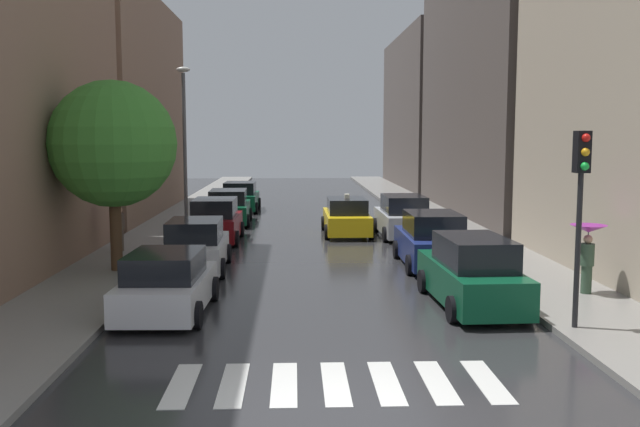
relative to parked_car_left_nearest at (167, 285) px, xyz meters
name	(u,v)px	position (x,y,z in m)	size (l,w,h in m)	color
ground_plane	(309,223)	(3.83, 17.79, -0.76)	(28.00, 72.00, 0.04)	#2D2D2F
sidewalk_left	(178,221)	(-2.67, 17.79, -0.66)	(3.00, 72.00, 0.15)	gray
sidewalk_right	(437,220)	(10.33, 17.79, -0.66)	(3.00, 72.00, 0.15)	gray
crosswalk_stripes	(335,383)	(3.83, -4.88, -0.73)	(5.85, 2.20, 0.01)	silver
building_left_mid	(105,107)	(-7.17, 21.77, 5.13)	(6.00, 16.54, 11.74)	#8C6B56
building_right_mid	(509,91)	(14.83, 21.09, 5.98)	(6.00, 18.85, 13.43)	#564C47
building_right_far	(434,112)	(14.83, 41.41, 5.55)	(6.00, 19.45, 12.57)	#564C47
parked_car_left_nearest	(167,285)	(0.00, 0.00, 0.00)	(2.18, 4.13, 1.57)	silver
parked_car_left_second	(196,247)	(-0.07, 5.47, 0.05)	(2.14, 4.14, 1.68)	silver
parked_car_left_third	(215,222)	(-0.13, 11.60, 0.09)	(2.12, 4.20, 1.79)	maroon
parked_car_left_fourth	(229,208)	(-0.13, 17.32, 0.06)	(2.25, 4.51, 1.70)	#0C4C2D
parked_car_left_fifth	(240,197)	(0.00, 23.11, 0.05)	(2.18, 4.23, 1.69)	#0C4C2D
parked_car_right_nearest	(472,274)	(7.62, 0.52, 0.11)	(2.11, 4.80, 1.82)	#0C4C2D
parked_car_right_second	(432,241)	(7.68, 5.96, 0.11)	(2.14, 4.49, 1.82)	navy
parked_car_right_third	(403,218)	(7.77, 12.69, 0.10)	(2.16, 4.58, 1.80)	#B2B7BF
taxi_midroad	(347,217)	(5.40, 13.44, 0.03)	(2.09, 4.44, 1.81)	yellow
pedestrian_foreground	(588,244)	(10.90, 1.23, 0.74)	(0.95, 0.95, 1.84)	#38513D
pedestrian_near_tree	(119,212)	(-3.25, 8.52, 0.85)	(1.13, 1.13, 1.89)	brown
street_tree_left	(113,144)	(-2.46, 4.95, 3.34)	(3.91, 3.91, 5.89)	#513823
traffic_light_right_corner	(581,185)	(9.28, -2.02, 2.55)	(0.30, 0.42, 4.30)	black
lamp_post_left	(185,137)	(-1.72, 14.27, 3.53)	(0.60, 0.28, 7.17)	#595B60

